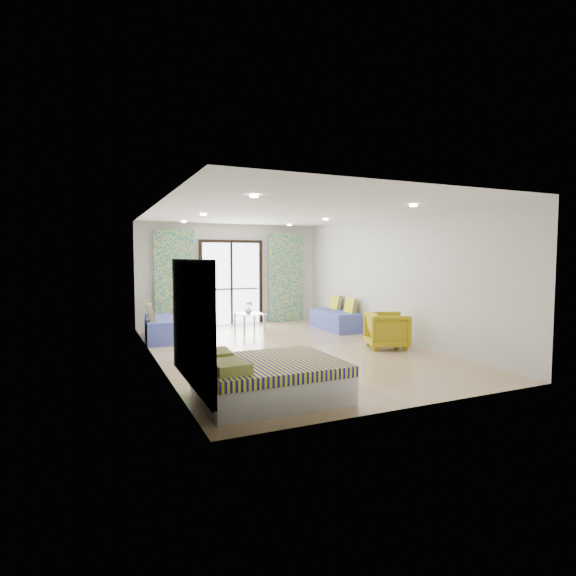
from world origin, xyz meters
name	(u,v)px	position (x,y,z in m)	size (l,w,h in m)	color
floor	(287,349)	(0.00, 0.00, 0.00)	(5.00, 7.50, 0.01)	#A28361
ceiling	(287,212)	(0.00, 0.00, 2.70)	(5.00, 7.50, 0.01)	silver
wall_back	(231,274)	(0.00, 3.75, 1.35)	(5.00, 0.01, 2.70)	silver
wall_front	(415,297)	(0.00, -3.75, 1.35)	(5.00, 0.01, 2.70)	silver
wall_left	(155,284)	(-2.50, 0.00, 1.35)	(0.01, 7.50, 2.70)	silver
wall_right	(392,279)	(2.50, 0.00, 1.35)	(0.01, 7.50, 2.70)	silver
balcony_door	(231,278)	(0.00, 3.72, 1.26)	(1.76, 0.08, 2.28)	black
balcony_rail	(231,289)	(0.00, 3.73, 0.95)	(1.52, 0.03, 0.04)	#595451
curtain_left	(174,279)	(-1.55, 3.57, 1.25)	(1.00, 0.10, 2.50)	white
curtain_right	(286,277)	(1.55, 3.57, 1.25)	(1.00, 0.10, 2.50)	white
downlight_a	(254,197)	(-1.40, -2.00, 2.67)	(0.12, 0.12, 0.02)	#FFE0B2
downlight_b	(413,206)	(1.40, -2.00, 2.67)	(0.12, 0.12, 0.02)	#FFE0B2
downlight_c	(203,215)	(-1.40, 1.00, 2.67)	(0.12, 0.12, 0.02)	#FFE0B2
downlight_d	(326,219)	(1.40, 1.00, 2.67)	(0.12, 0.12, 0.02)	#FFE0B2
downlight_e	(184,222)	(-1.40, 3.00, 2.67)	(0.12, 0.12, 0.02)	#FFE0B2
downlight_f	(289,225)	(1.40, 3.00, 2.67)	(0.12, 0.12, 0.02)	#FFE0B2
headboard	(191,322)	(-2.46, -2.70, 1.05)	(0.06, 2.10, 1.50)	black
switch_plate	(172,311)	(-2.47, -1.45, 1.05)	(0.02, 0.10, 0.10)	silver
bed	(268,379)	(-1.47, -2.70, 0.26)	(1.78, 1.45, 0.61)	silver
daybed_left	(161,327)	(-2.12, 2.12, 0.27)	(0.81, 1.78, 0.85)	#4852AD
daybed_right	(335,319)	(2.12, 1.76, 0.26)	(0.73, 1.71, 0.83)	#4852AD
coffee_table	(249,315)	(0.10, 2.55, 0.37)	(0.70, 0.70, 0.73)	silver
vase	(248,310)	(0.07, 2.52, 0.50)	(0.18, 0.18, 0.18)	white
armchair	(387,329)	(1.87, -0.71, 0.39)	(0.77, 0.72, 0.79)	#B19D16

